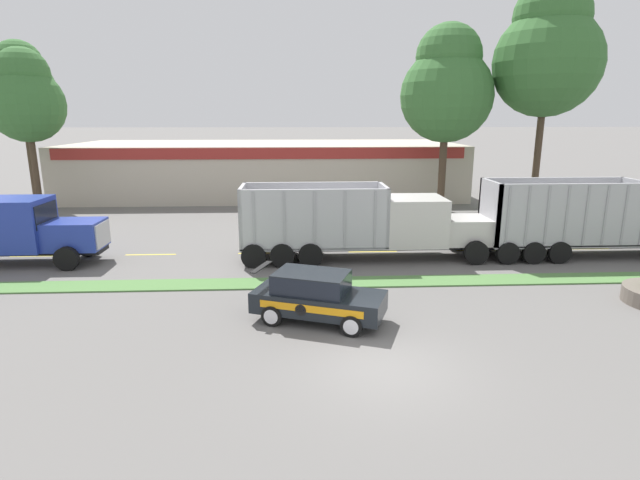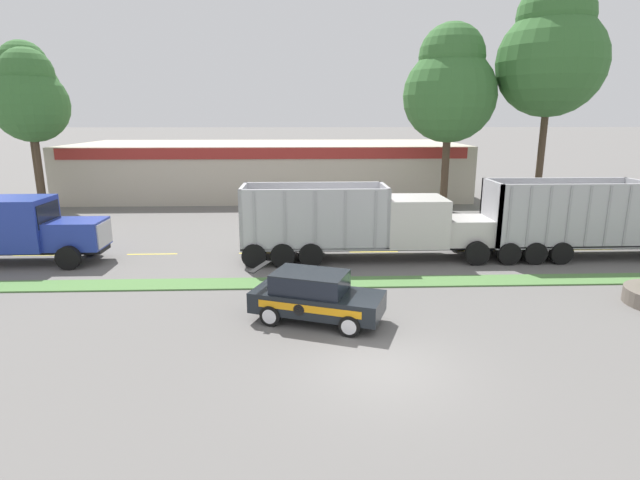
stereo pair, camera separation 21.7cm
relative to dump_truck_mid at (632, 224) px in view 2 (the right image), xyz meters
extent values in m
plane|color=slate|center=(-13.50, -10.38, -1.58)|extent=(600.00, 600.00, 0.00)
cube|color=#517F42|center=(-13.50, -3.46, -1.55)|extent=(120.00, 1.31, 0.06)
cube|color=yellow|center=(-28.23, 1.20, -1.57)|extent=(2.40, 0.14, 0.01)
cube|color=yellow|center=(-22.83, 1.20, -1.57)|extent=(2.40, 0.14, 0.01)
cube|color=yellow|center=(-17.43, 1.20, -1.57)|extent=(2.40, 0.14, 0.01)
cube|color=yellow|center=(-12.03, 1.20, -1.57)|extent=(2.40, 0.14, 0.01)
cube|color=yellow|center=(-6.63, 1.20, -1.57)|extent=(2.40, 0.14, 0.01)
cube|color=yellow|center=(-1.23, 1.20, -1.57)|extent=(2.40, 0.14, 0.01)
cube|color=#23389E|center=(-25.72, -0.04, -0.25)|extent=(2.36, 1.90, 1.26)
cube|color=#B7B7BC|center=(-24.51, -0.04, -0.25)|extent=(0.06, 1.62, 1.07)
cube|color=#23389E|center=(-28.38, -0.04, 0.27)|extent=(2.95, 2.32, 2.29)
cube|color=black|center=(-26.88, -0.04, 0.67)|extent=(0.04, 1.97, 1.03)
cylinder|color=black|center=(-25.72, -1.17, -1.06)|extent=(1.04, 0.30, 1.04)
cylinder|color=black|center=(-25.72, 1.10, -1.06)|extent=(1.04, 0.30, 1.04)
cube|color=black|center=(-0.87, 0.00, -0.98)|extent=(12.04, 1.33, 0.18)
cube|color=#ADADB2|center=(-3.35, 0.00, -0.83)|extent=(7.09, 2.43, 0.12)
cube|color=#ADADB2|center=(0.11, 0.00, 0.61)|extent=(0.16, 2.43, 2.87)
cube|color=#ADADB2|center=(-6.81, 0.00, 0.61)|extent=(0.16, 2.43, 2.87)
cube|color=#ADADB2|center=(-3.35, -1.13, 0.61)|extent=(7.09, 0.16, 2.87)
cube|color=#ADADB2|center=(-3.35, 1.14, 0.61)|extent=(7.09, 0.16, 2.87)
cube|color=#99999E|center=(-6.45, -1.23, 0.61)|extent=(0.10, 0.04, 2.73)
cube|color=#99999E|center=(-5.56, -1.23, 0.61)|extent=(0.10, 0.04, 2.73)
cube|color=#99999E|center=(-4.68, -1.23, 0.61)|extent=(0.10, 0.04, 2.73)
cube|color=#99999E|center=(-3.79, -1.23, 0.61)|extent=(0.10, 0.04, 2.73)
cube|color=#99999E|center=(-2.91, -1.23, 0.61)|extent=(0.10, 0.04, 2.73)
cube|color=#99999E|center=(-2.02, -1.23, 0.61)|extent=(0.10, 0.04, 2.73)
cube|color=#99999E|center=(-1.14, -1.23, 0.61)|extent=(0.10, 0.04, 2.73)
cylinder|color=black|center=(-6.29, -1.19, -1.07)|extent=(1.01, 0.30, 1.01)
cylinder|color=black|center=(-6.29, 1.20, -1.07)|extent=(1.01, 0.30, 1.01)
cylinder|color=black|center=(-5.10, -1.19, -1.07)|extent=(1.01, 0.30, 1.01)
cylinder|color=black|center=(-5.10, 1.20, -1.07)|extent=(1.01, 0.30, 1.01)
cylinder|color=black|center=(-3.91, -1.19, -1.07)|extent=(1.01, 0.30, 1.01)
cylinder|color=black|center=(-3.91, 1.20, -1.07)|extent=(1.01, 0.30, 1.01)
cube|color=black|center=(-12.39, 0.07, -0.95)|extent=(11.80, 1.41, 0.18)
cube|color=silver|center=(-7.74, 0.07, -0.27)|extent=(2.51, 2.10, 1.19)
cube|color=#B7B7BC|center=(-6.46, 0.07, -0.27)|extent=(0.06, 1.80, 1.01)
cube|color=silver|center=(-10.34, 0.07, 0.22)|extent=(2.70, 2.56, 2.16)
cube|color=black|center=(-8.97, 0.07, 0.60)|extent=(0.04, 2.18, 0.97)
cylinder|color=silver|center=(-11.80, -0.76, 0.94)|extent=(0.14, 0.14, 1.44)
cube|color=#B7B7BC|center=(-14.99, 0.07, -0.80)|extent=(6.59, 2.56, 0.12)
cube|color=#B7B7BC|center=(-11.78, 0.07, 0.54)|extent=(0.16, 2.56, 2.68)
cube|color=#B7B7BC|center=(-18.21, 0.07, 0.54)|extent=(0.16, 2.56, 2.68)
cube|color=#B7B7BC|center=(-14.99, -1.13, 0.54)|extent=(6.59, 0.16, 2.68)
cube|color=#B7B7BC|center=(-14.99, 1.28, 0.54)|extent=(6.59, 0.16, 2.68)
cube|color=#A3A3A8|center=(-17.63, -1.23, 0.54)|extent=(0.10, 0.04, 2.54)
cube|color=#A3A3A8|center=(-16.31, -1.23, 0.54)|extent=(0.10, 0.04, 2.54)
cube|color=#A3A3A8|center=(-14.99, -1.23, 0.54)|extent=(0.10, 0.04, 2.54)
cube|color=#A3A3A8|center=(-13.67, -1.23, 0.54)|extent=(0.10, 0.04, 2.54)
cube|color=#A3A3A8|center=(-12.36, -1.23, 0.54)|extent=(0.10, 0.04, 2.54)
cylinder|color=black|center=(-7.74, -1.19, -1.04)|extent=(1.07, 0.30, 1.07)
cylinder|color=black|center=(-7.74, 1.34, -1.04)|extent=(1.07, 0.30, 1.07)
cylinder|color=black|center=(-17.69, -1.19, -1.04)|extent=(1.07, 0.30, 1.07)
cylinder|color=black|center=(-17.69, 1.34, -1.04)|extent=(1.07, 0.30, 1.07)
cylinder|color=black|center=(-16.43, -1.19, -1.04)|extent=(1.07, 0.30, 1.07)
cylinder|color=black|center=(-16.43, 1.34, -1.04)|extent=(1.07, 0.30, 1.07)
cylinder|color=black|center=(-15.18, -1.19, -1.04)|extent=(1.07, 0.30, 1.07)
cylinder|color=black|center=(-15.18, 1.34, -1.04)|extent=(1.07, 0.30, 1.07)
cube|color=black|center=(-15.10, -7.21, -0.91)|extent=(4.54, 3.10, 0.67)
cube|color=black|center=(-15.33, -7.12, -0.28)|extent=(2.70, 2.24, 0.59)
cube|color=black|center=(-15.33, -7.12, 0.04)|extent=(2.70, 2.24, 0.04)
cube|color=black|center=(-16.97, -6.51, 0.08)|extent=(0.67, 1.37, 0.03)
cube|color=orange|center=(-15.41, -8.04, -0.84)|extent=(3.15, 1.19, 0.23)
cylinder|color=black|center=(-15.70, -7.93, -0.91)|extent=(0.35, 0.14, 0.37)
cylinder|color=black|center=(-14.17, -8.45, -1.24)|extent=(0.70, 0.42, 0.68)
cylinder|color=silver|center=(-14.21, -8.54, -1.24)|extent=(0.45, 0.18, 0.47)
cylinder|color=black|center=(-13.59, -6.89, -1.24)|extent=(0.70, 0.42, 0.68)
cylinder|color=silver|center=(-13.55, -6.79, -1.24)|extent=(0.45, 0.18, 0.47)
cylinder|color=black|center=(-16.61, -7.53, -1.24)|extent=(0.70, 0.42, 0.68)
cylinder|color=silver|center=(-16.64, -7.63, -1.24)|extent=(0.45, 0.18, 0.47)
cylinder|color=black|center=(-16.03, -5.98, -1.24)|extent=(0.70, 0.42, 0.68)
cylinder|color=silver|center=(-15.99, -5.88, -1.24)|extent=(0.45, 0.18, 0.47)
cube|color=#BCB29E|center=(-18.26, 20.50, 0.58)|extent=(31.53, 12.00, 4.30)
cube|color=maroon|center=(-18.26, 14.45, 2.28)|extent=(29.95, 0.10, 0.80)
cylinder|color=#473828|center=(0.68, 11.15, 2.40)|extent=(0.46, 0.46, 7.96)
sphere|color=#386B33|center=(0.68, 11.15, 8.29)|extent=(6.91, 6.91, 6.91)
sphere|color=#386B33|center=(0.68, 11.15, 11.05)|extent=(4.84, 4.84, 4.84)
cylinder|color=#473828|center=(-5.53, 12.16, 1.48)|extent=(0.52, 0.52, 6.12)
sphere|color=#386B33|center=(-5.53, 12.16, 6.26)|extent=(6.23, 6.23, 6.23)
sphere|color=#386B33|center=(-5.53, 12.16, 8.75)|extent=(4.36, 4.36, 4.36)
cylinder|color=#473828|center=(-34.66, 14.61, 1.85)|extent=(0.46, 0.46, 6.85)
sphere|color=#386B33|center=(-34.66, 14.61, 6.54)|extent=(4.61, 4.61, 4.61)
sphere|color=#386B33|center=(-34.66, 14.61, 8.38)|extent=(3.23, 3.23, 3.23)
cylinder|color=#473828|center=(-33.40, 12.47, 1.36)|extent=(0.40, 0.40, 5.88)
sphere|color=#386B33|center=(-33.40, 12.47, 5.64)|extent=(4.86, 4.86, 4.86)
sphere|color=#386B33|center=(-33.40, 12.47, 7.58)|extent=(3.40, 3.40, 3.40)
camera|label=1|loc=(-15.82, -22.36, 4.92)|focal=28.00mm
camera|label=2|loc=(-15.61, -22.37, 4.92)|focal=28.00mm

